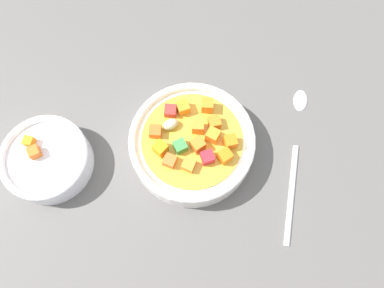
% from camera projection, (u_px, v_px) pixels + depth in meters
% --- Properties ---
extents(ground_plane, '(1.40, 1.40, 0.02)m').
position_uv_depth(ground_plane, '(192.00, 151.00, 0.58)').
color(ground_plane, '#565451').
extents(soup_bowl_main, '(0.18, 0.18, 0.06)m').
position_uv_depth(soup_bowl_main, '(192.00, 143.00, 0.55)').
color(soup_bowl_main, white).
rests_on(soup_bowl_main, ground_plane).
extents(spoon, '(0.18, 0.19, 0.01)m').
position_uv_depth(spoon, '(296.00, 155.00, 0.56)').
color(spoon, silver).
rests_on(spoon, ground_plane).
extents(side_bowl_small, '(0.13, 0.13, 0.05)m').
position_uv_depth(side_bowl_small, '(47.00, 160.00, 0.54)').
color(side_bowl_small, white).
rests_on(side_bowl_small, ground_plane).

